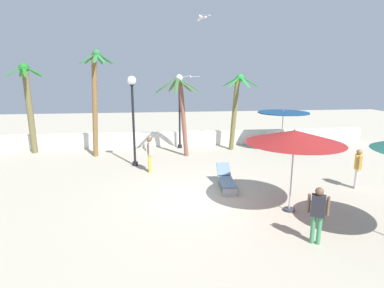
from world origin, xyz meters
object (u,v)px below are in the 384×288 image
lamp_post_0 (133,106)px  guest_2 (149,151)px  patio_umbrella_2 (283,114)px  lounge_chair_0 (226,179)px  palm_tree_1 (236,103)px  palm_tree_3 (95,92)px  seagull_1 (203,17)px  guest_1 (358,165)px  guest_0 (318,210)px  seagull_0 (190,77)px  palm_tree_0 (181,105)px  lamp_post_1 (179,100)px  palm_tree_2 (28,99)px  patio_umbrella_1 (294,137)px

lamp_post_0 → guest_2: (0.77, -1.17, -2.01)m
patio_umbrella_2 → lounge_chair_0: patio_umbrella_2 is taller
palm_tree_1 → palm_tree_3: bearing=-175.4°
palm_tree_1 → lamp_post_0: palm_tree_1 is taller
lounge_chair_0 → seagull_1: bearing=107.6°
guest_1 → patio_umbrella_2: bearing=92.5°
lamp_post_0 → seagull_1: 5.34m
patio_umbrella_2 → guest_0: bearing=-108.3°
seagull_0 → seagull_1: bearing=-92.2°
palm_tree_1 → lounge_chair_0: size_ratio=2.43×
palm_tree_0 → palm_tree_1: (3.47, 1.20, -0.05)m
lamp_post_1 → guest_0: lamp_post_1 is taller
guest_1 → seagull_1: size_ratio=1.23×
palm_tree_1 → lounge_chair_0: palm_tree_1 is taller
palm_tree_3 → seagull_1: seagull_1 is taller
guest_0 → seagull_1: 9.16m
guest_0 → palm_tree_2: bearing=135.0°
palm_tree_3 → lamp_post_1: 5.02m
guest_2 → seagull_0: size_ratio=1.31×
palm_tree_1 → guest_2: 6.85m
palm_tree_0 → guest_0: size_ratio=2.70×
patio_umbrella_1 → lamp_post_0: 8.26m
lounge_chair_0 → guest_0: 4.74m
palm_tree_0 → guest_2: palm_tree_0 is taller
palm_tree_0 → lamp_post_1: lamp_post_1 is taller
palm_tree_3 → lounge_chair_0: bearing=-44.1°
lounge_chair_0 → guest_0: (1.47, -4.46, 0.60)m
patio_umbrella_1 → lamp_post_0: bearing=132.5°
lamp_post_1 → guest_1: lamp_post_1 is taller
palm_tree_2 → guest_1: (15.41, -7.82, -2.22)m
palm_tree_2 → palm_tree_3: bearing=-17.2°
patio_umbrella_1 → guest_2: patio_umbrella_1 is taller
guest_2 → guest_1: bearing=-20.7°
guest_2 → guest_0: bearing=-56.5°
patio_umbrella_2 → seagull_1: seagull_1 is taller
palm_tree_3 → guest_2: (2.93, -3.38, -2.59)m
guest_2 → seagull_0: seagull_0 is taller
lounge_chair_0 → guest_2: size_ratio=1.10×
palm_tree_0 → lamp_post_0: (-2.54, -1.65, 0.13)m
patio_umbrella_1 → lamp_post_0: (-5.57, 6.07, 0.47)m
palm_tree_0 → palm_tree_3: bearing=173.4°
palm_tree_1 → lounge_chair_0: bearing=-107.7°
lamp_post_0 → lounge_chair_0: lamp_post_0 is taller
palm_tree_3 → guest_2: size_ratio=3.41×
guest_0 → seagull_1: bearing=108.0°
palm_tree_3 → lamp_post_1: bearing=17.0°
palm_tree_3 → guest_2: palm_tree_3 is taller
lamp_post_0 → guest_1: lamp_post_0 is taller
palm_tree_0 → seagull_0: 4.24m
palm_tree_2 → lamp_post_1: (8.82, 0.20, -0.18)m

